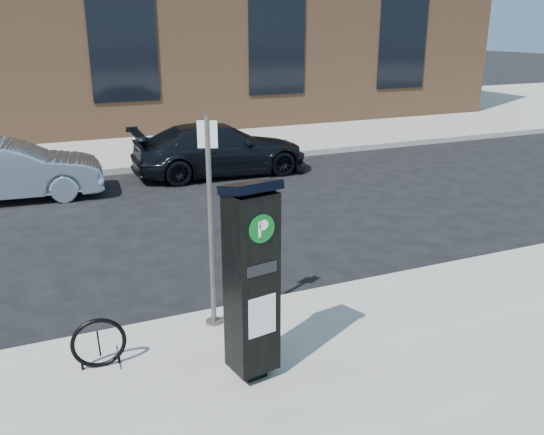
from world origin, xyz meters
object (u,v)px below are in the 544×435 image
parking_kiosk (252,280)px  car_dark (220,149)px  car_silver (8,171)px  bike_rack (99,343)px  sign_pole (211,226)px

parking_kiosk → car_dark: bearing=63.7°
car_silver → car_dark: bearing=-80.9°
parking_kiosk → bike_rack: bearing=141.3°
parking_kiosk → sign_pole: size_ratio=0.84×
parking_kiosk → car_dark: parking_kiosk is taller
bike_rack → car_dark: bearing=66.7°
car_silver → bike_rack: bearing=-168.2°
parking_kiosk → bike_rack: (-1.37, 0.76, -0.77)m
sign_pole → bike_rack: bearing=-139.4°
car_silver → car_dark: 4.73m
bike_rack → car_silver: (-0.80, 7.40, 0.20)m
sign_pole → car_silver: size_ratio=0.65×
car_dark → bike_rack: bearing=155.3°
bike_rack → car_dark: (3.92, 7.69, 0.20)m
sign_pole → parking_kiosk: bearing=-65.2°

